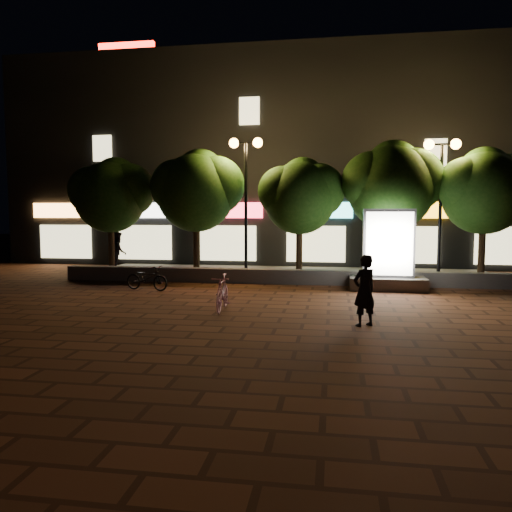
% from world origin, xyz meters
% --- Properties ---
extents(ground, '(80.00, 80.00, 0.00)m').
position_xyz_m(ground, '(0.00, 0.00, 0.00)').
color(ground, '#582E1B').
rests_on(ground, ground).
extents(retaining_wall, '(16.00, 0.45, 0.50)m').
position_xyz_m(retaining_wall, '(0.00, 4.00, 0.25)').
color(retaining_wall, '#63605B').
rests_on(retaining_wall, ground).
extents(sidewalk, '(16.00, 5.00, 0.08)m').
position_xyz_m(sidewalk, '(0.00, 6.50, 0.04)').
color(sidewalk, '#63605B').
rests_on(sidewalk, ground).
extents(building_block, '(28.00, 8.12, 11.30)m').
position_xyz_m(building_block, '(-0.01, 12.99, 5.00)').
color(building_block, black).
rests_on(building_block, ground).
extents(tree_far_left, '(3.36, 2.80, 4.63)m').
position_xyz_m(tree_far_left, '(-6.95, 5.46, 3.29)').
color(tree_far_left, '#312013').
rests_on(tree_far_left, sidewalk).
extents(tree_left, '(3.60, 3.00, 4.89)m').
position_xyz_m(tree_left, '(-3.45, 5.46, 3.44)').
color(tree_left, '#312013').
rests_on(tree_left, sidewalk).
extents(tree_mid, '(3.24, 2.70, 4.50)m').
position_xyz_m(tree_mid, '(0.55, 5.46, 3.22)').
color(tree_mid, '#312013').
rests_on(tree_mid, sidewalk).
extents(tree_right, '(3.72, 3.10, 5.07)m').
position_xyz_m(tree_right, '(3.86, 5.46, 3.57)').
color(tree_right, '#312013').
rests_on(tree_right, sidewalk).
extents(tree_far_right, '(3.48, 2.90, 4.76)m').
position_xyz_m(tree_far_right, '(7.05, 5.46, 3.37)').
color(tree_far_right, '#312013').
rests_on(tree_far_right, sidewalk).
extents(street_lamp_left, '(1.26, 0.36, 5.18)m').
position_xyz_m(street_lamp_left, '(-1.50, 5.20, 4.03)').
color(street_lamp_left, black).
rests_on(street_lamp_left, sidewalk).
extents(street_lamp_right, '(1.26, 0.36, 4.98)m').
position_xyz_m(street_lamp_right, '(5.50, 5.20, 3.89)').
color(street_lamp_right, black).
rests_on(street_lamp_right, sidewalk).
extents(ad_kiosk, '(2.42, 1.22, 2.62)m').
position_xyz_m(ad_kiosk, '(3.52, 3.19, 1.06)').
color(ad_kiosk, '#63605B').
rests_on(ad_kiosk, ground).
extents(scooter_pink, '(0.51, 1.56, 0.92)m').
position_xyz_m(scooter_pink, '(-1.01, -1.04, 0.46)').
color(scooter_pink, pink).
rests_on(scooter_pink, ground).
extents(rider, '(0.69, 0.64, 1.58)m').
position_xyz_m(rider, '(2.45, -2.25, 0.79)').
color(rider, black).
rests_on(rider, ground).
extents(scooter_parked, '(1.59, 0.83, 0.79)m').
position_xyz_m(scooter_parked, '(-4.14, 1.83, 0.40)').
color(scooter_parked, black).
rests_on(scooter_parked, ground).
extents(pedestrian, '(0.89, 0.98, 1.65)m').
position_xyz_m(pedestrian, '(-6.90, 5.80, 0.90)').
color(pedestrian, black).
rests_on(pedestrian, sidewalk).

